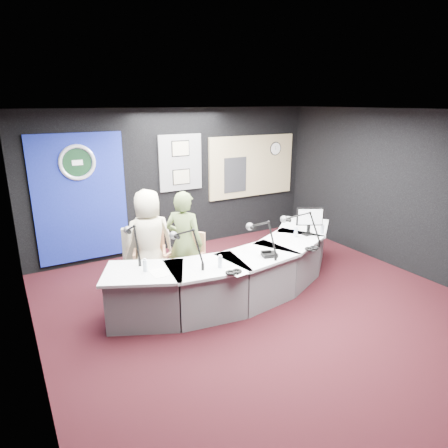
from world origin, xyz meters
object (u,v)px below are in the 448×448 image
broadcast_desk (240,271)px  armchair_left (150,263)px  person_woman (184,243)px  armchair_right (185,263)px  person_man (149,240)px

broadcast_desk → armchair_left: (-1.15, 0.89, 0.06)m
armchair_left → person_woman: person_woman is taller
broadcast_desk → armchair_left: size_ratio=5.20×
armchair_left → armchair_right: armchair_right is taller
armchair_left → person_woman: size_ratio=0.53×
person_woman → armchair_right: bearing=47.9°
armchair_left → person_man: 0.38m
person_woman → broadcast_desk: bearing=-164.5°
armchair_left → armchair_right: bearing=-24.8°
person_man → person_woman: 0.60m
broadcast_desk → person_woman: size_ratio=2.74×
person_man → broadcast_desk: bearing=146.0°
armchair_right → broadcast_desk: bearing=23.8°
broadcast_desk → person_man: bearing=142.3°
broadcast_desk → armchair_left: armchair_left is taller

